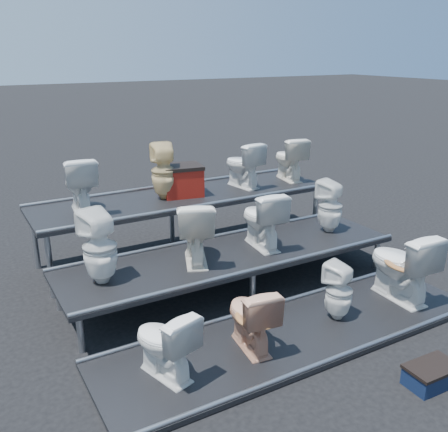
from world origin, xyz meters
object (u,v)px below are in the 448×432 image
toilet_5 (195,231)px  toilet_7 (330,206)px  red_crate (182,182)px  toilet_11 (289,159)px  toilet_2 (339,291)px  toilet_0 (164,343)px  toilet_9 (164,171)px  toilet_10 (243,165)px  toilet_1 (251,316)px  toilet_8 (80,184)px  step_stool (431,376)px  toilet_4 (100,247)px  toilet_3 (401,265)px  toilet_6 (262,219)px

toilet_5 → toilet_7: 2.03m
toilet_7 → red_crate: 2.06m
toilet_11 → red_crate: (-1.84, 0.03, -0.14)m
toilet_2 → toilet_0: bearing=-15.9°
toilet_9 → red_crate: toilet_9 is taller
toilet_2 → toilet_5: bearing=-67.0°
toilet_5 → toilet_10: bearing=-115.5°
toilet_1 → toilet_8: (-0.88, 2.60, 0.82)m
toilet_2 → toilet_11: size_ratio=0.95×
toilet_1 → red_crate: 2.76m
step_stool → toilet_4: bearing=132.8°
toilet_1 → step_stool: toilet_1 is taller
toilet_1 → toilet_9: toilet_9 is taller
toilet_4 → toilet_7: 3.14m
toilet_11 → toilet_0: bearing=48.7°
toilet_2 → step_stool: bearing=74.3°
toilet_2 → toilet_10: size_ratio=0.95×
toilet_3 → toilet_11: toilet_11 is taller
toilet_0 → toilet_8: 2.73m
toilet_1 → toilet_10: bearing=-112.5°
toilet_2 → red_crate: 2.77m
toilet_1 → toilet_5: toilet_5 is taller
toilet_6 → toilet_9: bearing=-53.9°
toilet_6 → toilet_10: (0.52, 1.30, 0.37)m
toilet_10 → toilet_11: (0.85, 0.00, -0.00)m
toilet_6 → red_crate: bearing=-64.2°
toilet_4 → step_stool: toilet_4 is taller
toilet_4 → toilet_9: (1.30, 1.30, 0.38)m
toilet_11 → step_stool: 4.16m
toilet_0 → toilet_9: toilet_9 is taller
toilet_10 → toilet_11: size_ratio=1.00×
step_stool → toilet_11: bearing=74.0°
toilet_6 → red_crate: size_ratio=1.37×
toilet_5 → toilet_7: (2.03, 0.00, -0.02)m
toilet_0 → toilet_5: bearing=-142.4°
toilet_0 → toilet_11: 4.25m
toilet_2 → toilet_4: toilet_4 is taller
toilet_11 → step_stool: bearing=82.0°
toilet_7 → toilet_9: size_ratio=0.93×
toilet_3 → red_crate: (-1.51, 2.63, 0.57)m
toilet_4 → red_crate: size_ratio=1.50×
toilet_10 → toilet_6: bearing=61.0°
toilet_2 → toilet_11: bearing=-131.6°
toilet_4 → toilet_10: 2.89m
red_crate → toilet_9: bearing=-164.7°
toilet_3 → toilet_10: 2.75m
toilet_1 → toilet_2: (1.11, 0.00, -0.02)m
toilet_3 → toilet_11: 2.72m
step_stool → toilet_3: bearing=54.8°
toilet_3 → toilet_6: bearing=-48.3°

